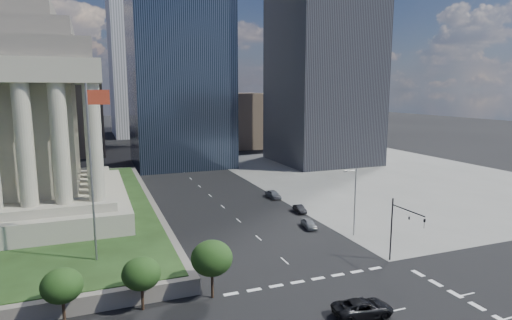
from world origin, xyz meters
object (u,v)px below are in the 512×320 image
street_lamp_north (354,198)px  pickup_truck (363,308)px  war_memorial (1,88)px  parked_sedan_mid (300,209)px  flagpole (92,164)px  parked_sedan_far (273,194)px  parked_sedan_near (309,223)px  traffic_signal_ne (402,224)px

street_lamp_north → pickup_truck: (-11.99, -19.66, -4.85)m
war_memorial → parked_sedan_mid: 50.90m
war_memorial → flagpole: (12.17, -24.00, -8.29)m
street_lamp_north → parked_sedan_far: (-2.17, 24.39, -4.88)m
street_lamp_north → flagpole: bearing=-178.4°
flagpole → street_lamp_north: flagpole is taller
war_memorial → flagpole: 28.16m
parked_sedan_mid → parked_sedan_far: 10.82m
war_memorial → flagpole: war_memorial is taller
parked_sedan_near → flagpole: bearing=-159.6°
war_memorial → parked_sedan_far: war_memorial is taller
flagpole → pickup_truck: 32.20m
traffic_signal_ne → pickup_truck: (-11.16, -8.36, -4.44)m
parked_sedan_near → parked_sedan_far: size_ratio=0.89×
parked_sedan_near → parked_sedan_far: 19.04m
pickup_truck → parked_sedan_near: 26.28m
war_memorial → traffic_signal_ne: (46.50, -34.30, -16.15)m
traffic_signal_ne → parked_sedan_far: (-1.34, 35.69, -4.47)m
street_lamp_north → pickup_truck: size_ratio=1.72×
street_lamp_north → parked_sedan_mid: (-1.83, 13.58, -5.04)m
parked_sedan_mid → traffic_signal_ne: bearing=-82.5°
parked_sedan_near → pickup_truck: bearing=-98.4°
parked_sedan_far → parked_sedan_mid: bearing=-89.5°
traffic_signal_ne → war_memorial: bearing=143.6°
flagpole → parked_sedan_far: flagpole is taller
flagpole → parked_sedan_far: (32.99, 25.39, -12.33)m
flagpole → parked_sedan_near: size_ratio=4.88×
street_lamp_north → parked_sedan_mid: street_lamp_north is taller
pickup_truck → parked_sedan_mid: (10.16, 33.24, -0.19)m
traffic_signal_ne → parked_sedan_near: (-3.50, 16.78, -4.55)m
street_lamp_north → traffic_signal_ne: bearing=-94.2°
traffic_signal_ne → parked_sedan_near: traffic_signal_ne is taller
war_memorial → parked_sedan_mid: bearing=-11.7°
traffic_signal_ne → pickup_truck: size_ratio=1.37×
flagpole → parked_sedan_far: bearing=37.6°
flagpole → traffic_signal_ne: 36.69m
war_memorial → street_lamp_north: war_memorial is taller
flagpole → parked_sedan_far: size_ratio=4.34×
traffic_signal_ne → pickup_truck: traffic_signal_ne is taller
pickup_truck → street_lamp_north: bearing=-24.7°
traffic_signal_ne → flagpole: bearing=163.3°
parked_sedan_mid → parked_sedan_far: parked_sedan_far is taller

